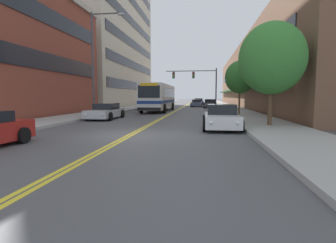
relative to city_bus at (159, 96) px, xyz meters
The scene contains 20 objects.
ground_plane 17.29m from the city_bus, 83.39° to the left, with size 240.00×240.00×0.00m, color #4C4C4F.
sidewalk_left 17.96m from the city_bus, 107.16° to the left, with size 3.51×106.00×0.17m.
sidewalk_right 19.50m from the city_bus, 61.61° to the left, with size 3.51×106.00×0.17m.
centre_line 17.29m from the city_bus, 83.39° to the left, with size 0.34×106.00×0.01m.
brick_storefront_left 15.85m from the city_bus, 140.08° to the right, with size 9.24×16.74×11.55m.
office_tower_left 24.37m from the city_bus, 130.13° to the left, with size 12.08×31.02×29.66m.
storefront_row_right 23.14m from the city_bus, 48.30° to the left, with size 9.10×68.00×10.42m.
city_bus is the anchor object (origin of this frame).
car_charcoal_parked_left_near 13.04m from the city_bus, 100.62° to the left, with size 2.04×4.85×1.32m.
car_silver_parked_left_mid 11.91m from the city_bus, 101.61° to the right, with size 2.02×4.86×1.25m.
car_white_parked_right_foreground 18.17m from the city_bus, 69.42° to the right, with size 2.05×4.32×1.37m.
car_dark_grey_parked_right_mid 11.83m from the city_bus, 57.01° to the left, with size 2.10×4.21×1.34m.
car_navy_moving_lead 26.63m from the city_bus, 80.48° to the left, with size 2.10×4.63×1.32m.
car_slate_blue_moving_second 15.09m from the city_bus, 73.69° to the left, with size 2.09×4.83×1.23m.
car_black_moving_third 39.33m from the city_bus, 84.30° to the left, with size 2.17×4.19×1.22m.
traffic_signal_mast 8.69m from the city_bus, 57.15° to the left, with size 7.39×0.38×5.83m.
street_lamp_left_near 12.53m from the city_bus, 104.03° to the right, with size 2.72×0.28×8.30m.
street_tree_right_near 18.66m from the city_bus, 60.34° to the right, with size 3.68×3.68×5.80m.
street_tree_right_mid 11.62m from the city_bus, 41.87° to the right, with size 2.62×2.62×4.77m.
fire_hydrant 12.52m from the city_bus, 50.49° to the right, with size 0.31×0.23×0.85m.
Camera 1 is at (3.39, -11.86, 1.83)m, focal length 28.00 mm.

